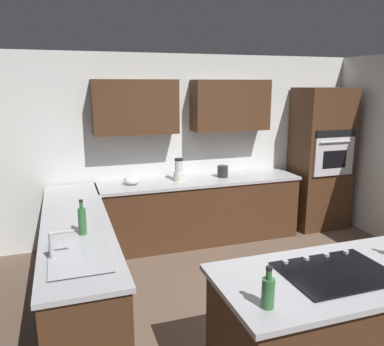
% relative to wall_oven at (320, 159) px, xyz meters
% --- Properties ---
extents(ground_plane, '(14.00, 14.00, 0.00)m').
position_rel_wall_oven_xyz_m(ground_plane, '(1.85, 1.72, -1.07)').
color(ground_plane, brown).
extents(wall_back, '(6.00, 0.44, 2.60)m').
position_rel_wall_oven_xyz_m(wall_back, '(1.92, -0.33, 0.38)').
color(wall_back, silver).
rests_on(wall_back, ground).
extents(lower_cabinets_back, '(2.80, 0.60, 0.86)m').
position_rel_wall_oven_xyz_m(lower_cabinets_back, '(1.95, -0.00, -0.64)').
color(lower_cabinets_back, '#472B19').
rests_on(lower_cabinets_back, ground).
extents(countertop_back, '(2.84, 0.64, 0.04)m').
position_rel_wall_oven_xyz_m(countertop_back, '(1.95, -0.00, -0.19)').
color(countertop_back, '#B2B2B7').
rests_on(countertop_back, lower_cabinets_back).
extents(lower_cabinets_side, '(0.60, 2.90, 0.86)m').
position_rel_wall_oven_xyz_m(lower_cabinets_side, '(3.67, 1.17, -0.64)').
color(lower_cabinets_side, '#472B19').
rests_on(lower_cabinets_side, ground).
extents(countertop_side, '(0.64, 2.94, 0.04)m').
position_rel_wall_oven_xyz_m(countertop_side, '(3.67, 1.17, -0.19)').
color(countertop_side, '#B2B2B7').
rests_on(countertop_side, lower_cabinets_side).
extents(island_base, '(1.65, 0.81, 0.86)m').
position_rel_wall_oven_xyz_m(island_base, '(1.98, 2.88, -0.64)').
color(island_base, '#472B19').
rests_on(island_base, ground).
extents(island_top, '(1.73, 0.89, 0.04)m').
position_rel_wall_oven_xyz_m(island_top, '(1.98, 2.88, -0.19)').
color(island_top, '#B2B2B7').
rests_on(island_top, island_base).
extents(wall_oven, '(0.80, 0.66, 2.14)m').
position_rel_wall_oven_xyz_m(wall_oven, '(0.00, 0.00, 0.00)').
color(wall_oven, '#472B19').
rests_on(wall_oven, ground).
extents(sink_unit, '(0.46, 0.70, 0.23)m').
position_rel_wall_oven_xyz_m(sink_unit, '(3.68, 2.04, -0.16)').
color(sink_unit, '#515456').
rests_on(sink_unit, countertop_side).
extents(cooktop, '(0.76, 0.56, 0.03)m').
position_rel_wall_oven_xyz_m(cooktop, '(1.98, 2.88, -0.17)').
color(cooktop, black).
rests_on(cooktop, island_top).
extents(blender, '(0.15, 0.15, 0.31)m').
position_rel_wall_oven_xyz_m(blender, '(2.25, -0.05, -0.04)').
color(blender, beige).
rests_on(blender, countertop_back).
extents(mixing_bowl, '(0.21, 0.21, 0.12)m').
position_rel_wall_oven_xyz_m(mixing_bowl, '(2.90, -0.05, -0.12)').
color(mixing_bowl, white).
rests_on(mixing_bowl, countertop_back).
extents(kettle, '(0.15, 0.15, 0.16)m').
position_rel_wall_oven_xyz_m(kettle, '(1.60, -0.05, -0.09)').
color(kettle, '#262628').
rests_on(kettle, countertop_back).
extents(dish_soap_bottle, '(0.07, 0.07, 0.32)m').
position_rel_wall_oven_xyz_m(dish_soap_bottle, '(3.62, 1.56, -0.04)').
color(dish_soap_bottle, '#336B38').
rests_on(dish_soap_bottle, countertop_side).
extents(oil_bottle, '(0.08, 0.08, 0.26)m').
position_rel_wall_oven_xyz_m(oil_bottle, '(2.65, 3.11, -0.07)').
color(oil_bottle, '#336B38').
rests_on(oil_bottle, island_top).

